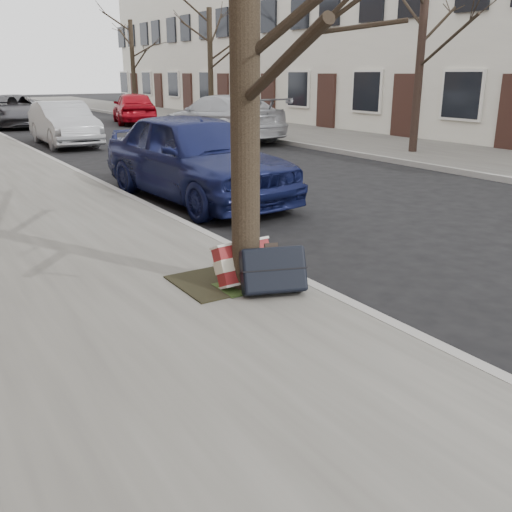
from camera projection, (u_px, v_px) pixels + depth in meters
ground at (449, 291)px, 5.81m from camera, size 120.00×120.00×0.00m
far_sidewalk at (269, 129)px, 21.82m from camera, size 4.00×70.00×0.12m
house_far at (361, 36)px, 24.27m from camera, size 6.70×40.00×7.20m
dirt_patch at (220, 281)px, 5.71m from camera, size 0.85×0.85×0.02m
suitcase_red at (244, 263)px, 5.59m from camera, size 0.58×0.33×0.44m
suitcase_navy at (273, 270)px, 5.34m from camera, size 0.69×0.54×0.48m
car_near_front at (196, 156)px, 9.76m from camera, size 2.03×4.52×1.51m
car_near_mid at (64, 124)px, 17.28m from camera, size 1.46×3.97×1.30m
car_near_back at (15, 111)px, 23.29m from camera, size 2.34×4.70×1.28m
car_far_front at (221, 118)px, 18.43m from camera, size 2.54×5.24×1.47m
car_far_back at (134, 107)px, 24.78m from camera, size 2.59×4.31×1.37m
tree_far_a at (420, 62)px, 14.53m from camera, size 0.21×0.21×4.51m
tree_far_b at (210, 66)px, 23.62m from camera, size 0.22×0.22×4.52m
tree_far_c at (133, 66)px, 30.69m from camera, size 0.23×0.23×4.68m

